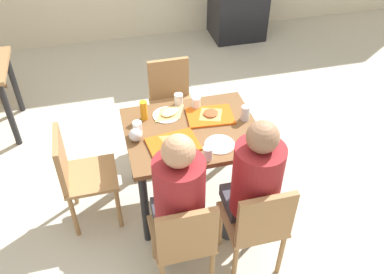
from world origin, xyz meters
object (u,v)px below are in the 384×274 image
Objects in this scene: pizza_slice_b at (211,114)px; person_in_brown_jacket at (254,183)px; chair_near_left at (184,239)px; plastic_cup_a at (179,99)px; main_table at (192,140)px; pizza_slice_a at (177,141)px; condiment_bottle at (144,110)px; pizza_slice_c at (170,112)px; soda_can at (245,113)px; foil_bundle at (136,135)px; chair_near_right at (258,223)px; chair_left_end at (78,172)px; plastic_cup_d at (196,103)px; tray_red_far at (210,116)px; plastic_cup_b at (208,153)px; chair_far_side at (171,98)px; paper_plate_near_edge at (220,144)px; person_in_red at (178,197)px; plastic_cup_c at (137,128)px; tray_red_near at (173,144)px.

person_in_brown_jacket is at bearing -85.06° from pizza_slice_b.
plastic_cup_a is (0.23, 1.13, 0.29)m from chair_near_left.
main_table is 4.55× the size of pizza_slice_b.
condiment_bottle is at bearing 117.08° from pizza_slice_a.
condiment_bottle is at bearing -176.77° from pizza_slice_c.
soda_can reaches higher than pizza_slice_a.
soda_can is 1.22× the size of foil_bundle.
chair_near_right reaches higher than main_table.
plastic_cup_d is (0.99, 0.26, 0.29)m from chair_left_end.
plastic_cup_d is at bearing 14.82° from chair_left_end.
plastic_cup_b is (-0.15, -0.46, 0.04)m from tray_red_far.
chair_near_left is 1.00× the size of chair_far_side.
main_table is at bearing 107.77° from chair_near_right.
paper_plate_near_edge is (-0.10, 0.42, -0.00)m from person_in_brown_jacket.
pizza_slice_a is 0.30m from foil_bundle.
plastic_cup_a is at bearing 105.67° from person_in_brown_jacket.
person_in_red reaches higher than plastic_cup_a.
person_in_red is at bearing -98.46° from pizza_slice_c.
paper_plate_near_edge is (-0.10, 0.56, 0.24)m from chair_near_right.
plastic_cup_c is at bearing -173.51° from pizza_slice_b.
soda_can is at bearing 49.84° from chair_near_left.
tray_red_far is (-0.08, 0.91, 0.25)m from chair_near_right.
pizza_slice_c is 2.23× the size of soda_can.
pizza_slice_a is (0.03, 0.01, 0.02)m from tray_red_near.
tray_red_near reaches higher than main_table.
plastic_cup_b is (0.15, -0.57, 0.03)m from pizza_slice_c.
chair_far_side is at bearing 90.00° from main_table.
paper_plate_near_edge is 0.66m from condiment_bottle.
condiment_bottle is (-0.58, 1.01, 0.32)m from chair_near_right.
person_in_red reaches higher than pizza_slice_b.
main_table is 10.07× the size of plastic_cup_c.
chair_far_side is 0.53m from plastic_cup_a.
chair_near_right is 0.94m from tray_red_far.
condiment_bottle is 1.60× the size of foil_bundle.
tray_red_far is 0.17m from plastic_cup_d.
tray_red_near is 1.33× the size of pizza_slice_c.
chair_far_side is 0.97m from tray_red_near.
soda_can is (0.33, -0.24, 0.01)m from plastic_cup_d.
chair_near_left is at bearing -51.04° from chair_left_end.
tray_red_far is 1.42× the size of pizza_slice_a.
plastic_cup_c is 1.00× the size of foil_bundle.
plastic_cup_c reaches higher than pizza_slice_a.
tray_red_near is 0.34m from paper_plate_near_edge.
tray_red_near is 0.49m from plastic_cup_d.
person_in_brown_jacket is 4.68× the size of pizza_slice_c.
plastic_cup_c is 0.82× the size of soda_can.
person_in_brown_jacket is 3.53× the size of tray_red_near.
chair_left_end is at bearing 167.97° from paper_plate_near_edge.
foil_bundle reaches higher than pizza_slice_c.
tray_red_near is at bearing -67.34° from condiment_bottle.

